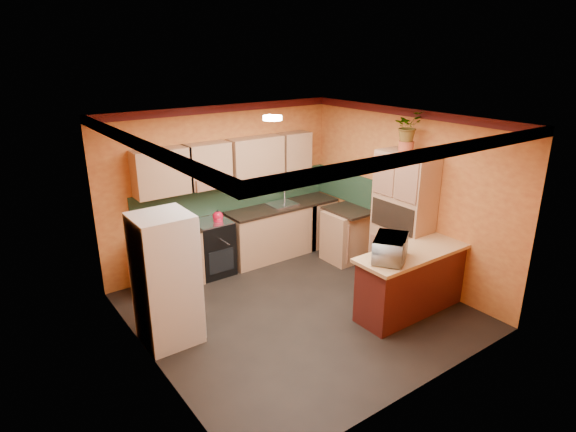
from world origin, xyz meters
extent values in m
plane|color=black|center=(0.00, 0.00, 0.00)|extent=(4.20, 4.20, 0.00)
cube|color=white|center=(0.00, 0.00, 2.70)|extent=(4.20, 4.20, 0.04)
cube|color=orange|center=(0.00, 2.10, 1.35)|extent=(4.20, 0.04, 2.70)
cube|color=orange|center=(0.00, -2.10, 1.35)|extent=(4.20, 0.04, 2.70)
cube|color=orange|center=(-2.10, 0.00, 1.35)|extent=(0.04, 4.20, 2.70)
cube|color=orange|center=(2.10, 0.00, 1.35)|extent=(0.04, 4.20, 2.70)
cube|color=#203B27|center=(0.25, 2.09, 1.19)|extent=(3.70, 0.02, 0.53)
cube|color=#203B27|center=(2.09, 1.40, 1.19)|extent=(0.02, 1.40, 0.53)
cube|color=tan|center=(0.10, 1.93, 1.80)|extent=(3.10, 0.34, 0.70)
cylinder|color=white|center=(0.00, 0.60, 2.66)|extent=(0.26, 0.26, 0.06)
cube|color=tan|center=(0.22, 1.80, 0.44)|extent=(3.65, 0.60, 0.88)
cube|color=black|center=(0.22, 1.80, 0.90)|extent=(3.65, 0.62, 0.04)
cube|color=black|center=(-0.40, 1.80, 0.46)|extent=(0.58, 0.58, 0.91)
cube|color=silver|center=(1.00, 1.80, 0.94)|extent=(0.48, 0.40, 0.03)
cube|color=tan|center=(1.80, 0.93, 0.44)|extent=(0.60, 0.80, 0.88)
cube|color=black|center=(1.80, 0.93, 0.90)|extent=(0.62, 0.80, 0.04)
cube|color=silver|center=(-1.75, 0.40, 0.85)|extent=(0.68, 0.66, 1.70)
cube|color=tan|center=(1.85, -0.21, 1.05)|extent=(0.48, 0.90, 2.10)
cylinder|color=#A84628|center=(1.85, -0.16, 2.18)|extent=(0.22, 0.22, 0.16)
imported|color=tan|center=(1.85, -0.16, 2.48)|extent=(0.40, 0.35, 0.44)
cube|color=#551A13|center=(1.34, -0.93, 0.44)|extent=(1.80, 0.55, 0.88)
cube|color=tan|center=(1.34, -0.93, 0.91)|extent=(1.90, 0.65, 0.05)
imported|color=silver|center=(0.79, -0.93, 1.09)|extent=(0.70, 0.65, 0.32)
camera|label=1|loc=(-3.65, -4.81, 3.56)|focal=30.00mm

